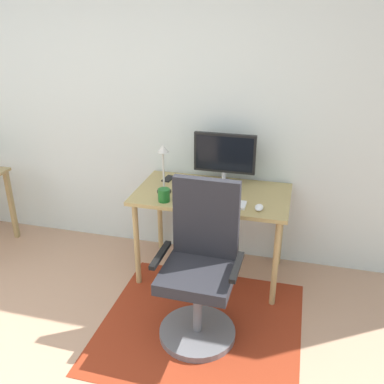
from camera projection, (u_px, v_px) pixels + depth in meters
The scene contains 10 objects.
wall_back at pixel (166, 109), 3.63m from camera, with size 6.00×0.10×2.60m, color silver.
area_rug at pixel (201, 325), 3.06m from camera, with size 1.40×1.32×0.01m, color maroon.
desk at pixel (212, 202), 3.40m from camera, with size 1.21×0.69×0.75m.
monitor at pixel (225, 155), 3.43m from camera, with size 0.50×0.18×0.43m.
keyboard at pixel (217, 202), 3.17m from camera, with size 0.43×0.13×0.02m, color white.
computer_mouse at pixel (259, 207), 3.08m from camera, with size 0.06×0.10×0.03m, color white.
coffee_cup at pixel (164, 195), 3.20m from camera, with size 0.09×0.09×0.10m, color #1A5F21.
cell_phone at pixel (168, 179), 3.62m from camera, with size 0.07×0.14×0.01m, color black.
desk_lamp at pixel (163, 163), 3.27m from camera, with size 0.11×0.11×0.39m.
office_chair at pixel (200, 275), 2.84m from camera, with size 0.55×0.53×1.10m.
Camera 1 is at (1.13, -1.23, 2.11)m, focal length 39.88 mm.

